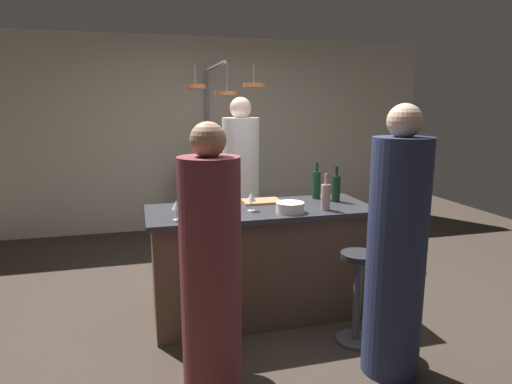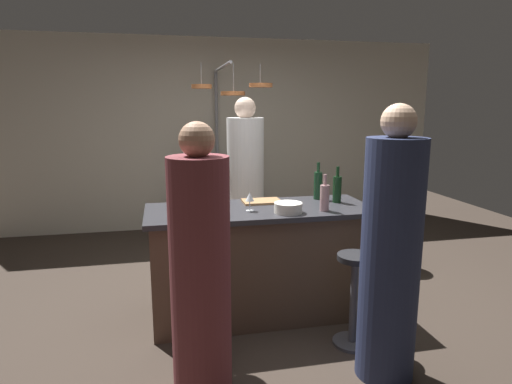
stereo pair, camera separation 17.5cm
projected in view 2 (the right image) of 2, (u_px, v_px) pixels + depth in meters
The scene contains 22 objects.
ground_plane at pixel (260, 312), 3.67m from camera, with size 9.00×9.00×0.00m, color #382D26.
back_wall at pixel (215, 134), 6.15m from camera, with size 6.40×0.16×2.60m, color beige.
kitchen_island at pixel (260, 261), 3.58m from camera, with size 1.80×0.72×0.90m.
stove_range at pixel (220, 200), 5.93m from camera, with size 0.80×0.64×0.89m.
chef at pixel (246, 191), 4.55m from camera, with size 0.38×0.38×1.79m.
bar_stool_right at pixel (354, 295), 3.11m from camera, with size 0.28×0.28×0.68m.
guest_right at pixel (390, 256), 2.68m from camera, with size 0.36×0.36×1.72m.
bar_stool_left at pixel (205, 310), 2.89m from camera, with size 0.28×0.28×0.68m.
guest_left at pixel (200, 277), 2.47m from camera, with size 0.34×0.34×1.62m.
overhead_pot_rack at pixel (228, 107), 5.21m from camera, with size 0.89×1.33×2.17m.
potted_plant at pixel (396, 241), 4.62m from camera, with size 0.36×0.36×0.52m.
cutting_board at pixel (262, 201), 3.69m from camera, with size 0.32×0.22×0.02m, color #997047.
pepper_mill at pixel (214, 203), 3.18m from camera, with size 0.05×0.05×0.21m, color #382319.
wine_bottle_green at pixel (318, 185), 3.80m from camera, with size 0.07×0.07×0.32m.
wine_bottle_rose at pixel (325, 197), 3.38m from camera, with size 0.07×0.07×0.29m.
wine_bottle_white at pixel (213, 189), 3.61m from camera, with size 0.07×0.07×0.32m.
wine_bottle_red at pixel (337, 189), 3.67m from camera, with size 0.07×0.07×0.30m.
wine_glass_near_right_guest at pixel (174, 205), 3.12m from camera, with size 0.07×0.07×0.15m.
wine_glass_by_chef at pixel (250, 198), 3.37m from camera, with size 0.07×0.07×0.15m.
wine_glass_near_left_guest at pixel (185, 202), 3.23m from camera, with size 0.07×0.07×0.15m.
mixing_bowl_wooden at pixel (197, 203), 3.52m from camera, with size 0.18×0.18×0.07m, color brown.
mixing_bowl_ceramic at pixel (288, 208), 3.33m from camera, with size 0.22×0.22×0.08m, color silver.
Camera 2 is at (-0.75, -3.32, 1.70)m, focal length 30.75 mm.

